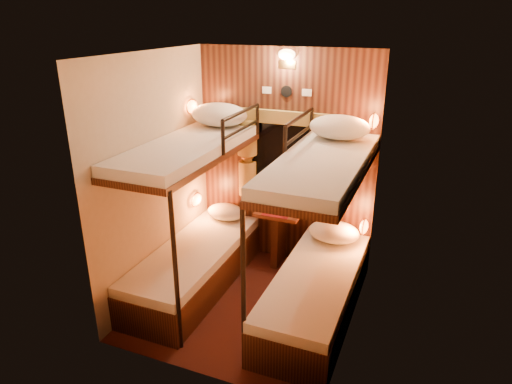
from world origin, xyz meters
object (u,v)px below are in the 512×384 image
at_px(bunk_left, 194,238).
at_px(bottle_left, 280,205).
at_px(bunk_right, 317,263).
at_px(table, 279,230).
at_px(bottle_right, 281,206).

height_order(bunk_left, bottle_left, bunk_left).
bearing_deg(bottle_left, bunk_right, -50.27).
height_order(table, bottle_left, bottle_left).
relative_size(table, bottle_right, 2.95).
xyz_separation_m(table, bottle_right, (0.04, -0.05, 0.33)).
relative_size(bunk_left, bottle_right, 8.57).
relative_size(bunk_right, bottle_left, 8.84).
bearing_deg(bunk_right, table, 129.67).
relative_size(bunk_left, bottle_left, 8.84).
xyz_separation_m(table, bottle_left, (0.02, -0.02, 0.33)).
bearing_deg(table, bunk_left, -129.67).
bearing_deg(bottle_right, bunk_left, -133.06).
distance_m(table, bottle_right, 0.34).
distance_m(table, bottle_left, 0.33).
bearing_deg(table, bunk_right, -50.33).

